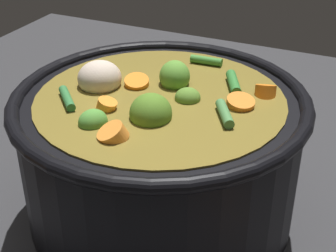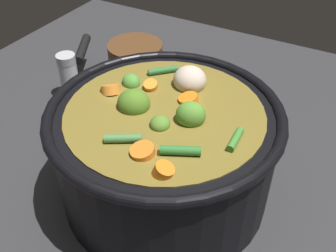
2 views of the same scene
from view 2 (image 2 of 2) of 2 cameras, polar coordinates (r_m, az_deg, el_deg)
name	(u,v)px [view 2 (image 2 of 2)]	position (r m, az deg, el deg)	size (l,w,h in m)	color
ground_plane	(165,189)	(0.60, -0.42, -9.02)	(1.10, 1.10, 0.00)	#2D2D30
cooking_pot	(165,150)	(0.54, -0.45, -3.45)	(0.31, 0.31, 0.17)	black
salt_shaker	(69,75)	(0.79, -14.08, 7.09)	(0.04, 0.04, 0.09)	silver
small_saucepan	(134,59)	(0.84, -4.97, 9.64)	(0.18, 0.16, 0.07)	brown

